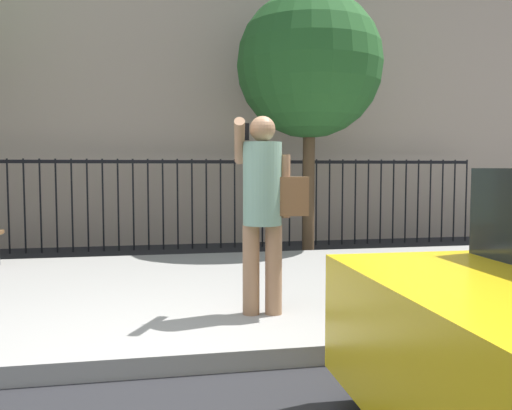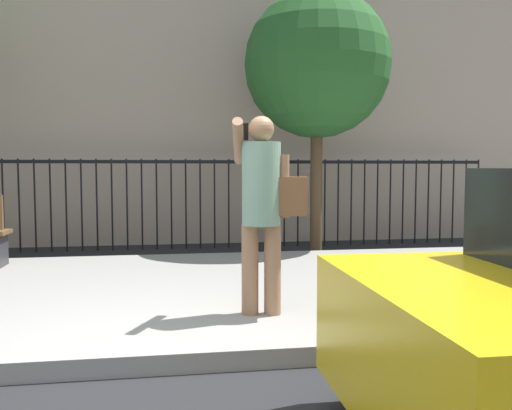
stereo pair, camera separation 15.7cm
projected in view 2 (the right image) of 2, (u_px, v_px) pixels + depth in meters
The scene contains 5 objects.
ground_plane at pixel (155, 377), 3.75m from camera, with size 60.00×60.00×0.00m, color black.
sidewalk at pixel (161, 293), 5.91m from camera, with size 28.00×4.40×0.15m, color gray.
iron_fence at pixel (164, 192), 9.49m from camera, with size 12.03×0.04×1.60m.
pedestrian_on_phone at pixel (264, 200), 4.72m from camera, with size 0.69×0.51×1.75m.
street_tree_far at pixel (317, 65), 8.90m from camera, with size 2.42×2.42×4.36m.
Camera 2 is at (0.12, -3.72, 1.46)m, focal length 37.80 mm.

